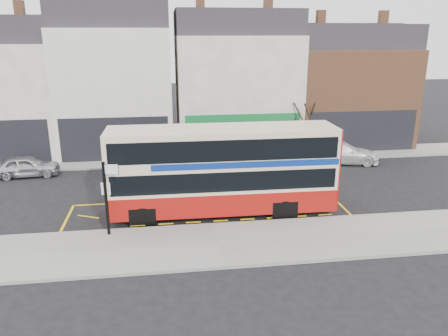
{
  "coord_description": "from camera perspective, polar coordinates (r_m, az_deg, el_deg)",
  "views": [
    {
      "loc": [
        -2.07,
        -19.04,
        8.78
      ],
      "look_at": [
        0.85,
        2.0,
        2.12
      ],
      "focal_mm": 35.0,
      "sensor_mm": 36.0,
      "label": 1
    }
  ],
  "objects": [
    {
      "name": "terrace_far_left",
      "position": [
        36.11,
        -26.68,
        9.31
      ],
      "size": [
        8.0,
        8.01,
        10.8
      ],
      "color": "white",
      "rests_on": "ground"
    },
    {
      "name": "ground",
      "position": [
        21.07,
        -1.56,
        -7.22
      ],
      "size": [
        120.0,
        120.0,
        0.0
      ],
      "primitive_type": "plane",
      "color": "black",
      "rests_on": "ground"
    },
    {
      "name": "far_pavement",
      "position": [
        31.34,
        -3.8,
        1.25
      ],
      "size": [
        50.0,
        3.0,
        0.15
      ],
      "primitive_type": "cube",
      "color": "gray",
      "rests_on": "ground"
    },
    {
      "name": "car_white",
      "position": [
        31.43,
        15.09,
        1.97
      ],
      "size": [
        5.39,
        3.07,
        1.47
      ],
      "primitive_type": "imported",
      "rotation": [
        0.0,
        0.0,
        1.36
      ],
      "color": "white",
      "rests_on": "ground"
    },
    {
      "name": "bus_stop_post",
      "position": [
        19.55,
        -15.01,
        -3.06
      ],
      "size": [
        0.82,
        0.2,
        3.36
      ],
      "rotation": [
        0.0,
        0.0,
        -0.12
      ],
      "color": "black",
      "rests_on": "pavement"
    },
    {
      "name": "terrace_right",
      "position": [
        37.25,
        15.44,
        10.32
      ],
      "size": [
        9.0,
        8.01,
        10.3
      ],
      "color": "#965D3C",
      "rests_on": "ground"
    },
    {
      "name": "pavement",
      "position": [
        18.98,
        -0.77,
        -9.89
      ],
      "size": [
        40.0,
        4.0,
        0.15
      ],
      "primitive_type": "cube",
      "color": "gray",
      "rests_on": "ground"
    },
    {
      "name": "road_markings",
      "position": [
        22.52,
        -2.01,
        -5.53
      ],
      "size": [
        14.0,
        3.4,
        0.01
      ],
      "primitive_type": null,
      "color": "yellow",
      "rests_on": "ground"
    },
    {
      "name": "double_decker_bus",
      "position": [
        21.35,
        -0.1,
        -0.19
      ],
      "size": [
        11.07,
        2.68,
        4.41
      ],
      "rotation": [
        0.0,
        0.0,
        -0.01
      ],
      "color": "beige",
      "rests_on": "ground"
    },
    {
      "name": "kerb",
      "position": [
        20.7,
        -1.44,
        -7.46
      ],
      "size": [
        40.0,
        0.15,
        0.15
      ],
      "primitive_type": "cube",
      "color": "gray",
      "rests_on": "ground"
    },
    {
      "name": "terrace_left",
      "position": [
        34.37,
        -13.85,
        11.15
      ],
      "size": [
        8.0,
        8.01,
        11.8
      ],
      "color": "silver",
      "rests_on": "ground"
    },
    {
      "name": "car_silver",
      "position": [
        30.16,
        -24.37,
        0.22
      ],
      "size": [
        4.05,
        1.89,
        1.34
      ],
      "primitive_type": "imported",
      "rotation": [
        0.0,
        0.0,
        1.65
      ],
      "color": "silver",
      "rests_on": "ground"
    },
    {
      "name": "terrace_green_shop",
      "position": [
        34.68,
        1.41,
        11.27
      ],
      "size": [
        9.0,
        8.01,
        11.3
      ],
      "color": "white",
      "rests_on": "ground"
    },
    {
      "name": "street_tree_right",
      "position": [
        32.15,
        10.34,
        7.62
      ],
      "size": [
        2.36,
        2.36,
        5.09
      ],
      "color": "#2D2214",
      "rests_on": "ground"
    },
    {
      "name": "car_grey",
      "position": [
        29.62,
        -0.36,
        1.55
      ],
      "size": [
        4.4,
        2.66,
        1.37
      ],
      "primitive_type": "imported",
      "rotation": [
        0.0,
        0.0,
        1.26
      ],
      "color": "#3C3F43",
      "rests_on": "ground"
    }
  ]
}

